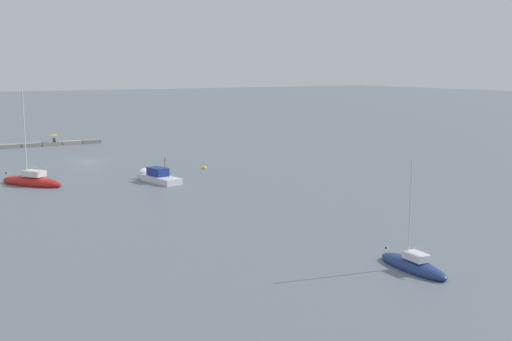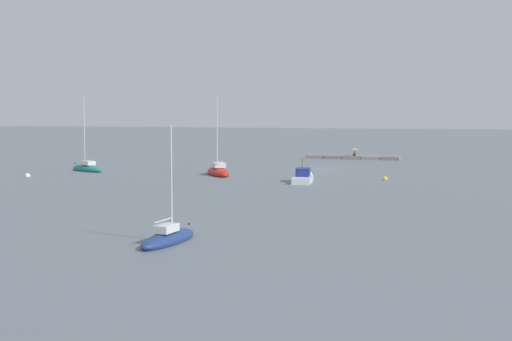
% 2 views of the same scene
% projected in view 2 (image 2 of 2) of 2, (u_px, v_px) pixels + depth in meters
% --- Properties ---
extents(ground_plane, '(500.00, 500.00, 0.00)m').
position_uv_depth(ground_plane, '(323.00, 169.00, 88.54)').
color(ground_plane, slate).
extents(seawall_pier, '(14.94, 1.56, 0.55)m').
position_uv_depth(seawall_pier, '(352.00, 157.00, 106.85)').
color(seawall_pier, gray).
rests_on(seawall_pier, ground_plane).
extents(person_seated_brown_left, '(0.43, 0.63, 0.73)m').
position_uv_depth(person_seated_brown_left, '(354.00, 154.00, 106.48)').
color(person_seated_brown_left, '#1E2333').
rests_on(person_seated_brown_left, seawall_pier).
extents(umbrella_open_yellow, '(1.30, 1.30, 1.28)m').
position_uv_depth(umbrella_open_yellow, '(355.00, 149.00, 106.53)').
color(umbrella_open_yellow, black).
rests_on(umbrella_open_yellow, seawall_pier).
extents(sailboat_navy_near, '(1.78, 5.45, 6.79)m').
position_uv_depth(sailboat_navy_near, '(168.00, 238.00, 37.39)').
color(sailboat_navy_near, navy).
rests_on(sailboat_navy_near, ground_plane).
extents(sailboat_teal_mid, '(6.56, 4.60, 9.78)m').
position_uv_depth(sailboat_teal_mid, '(87.00, 168.00, 84.61)').
color(sailboat_teal_mid, '#197266').
rests_on(sailboat_teal_mid, ground_plane).
extents(sailboat_red_far, '(5.99, 7.42, 9.76)m').
position_uv_depth(sailboat_red_far, '(218.00, 172.00, 79.21)').
color(sailboat_red_far, red).
rests_on(sailboat_red_far, ground_plane).
extents(motorboat_white_mid, '(2.86, 6.17, 3.33)m').
position_uv_depth(motorboat_white_mid, '(303.00, 178.00, 71.33)').
color(motorboat_white_mid, silver).
rests_on(motorboat_white_mid, ground_plane).
extents(mooring_buoy_near, '(0.65, 0.65, 0.65)m').
position_uv_depth(mooring_buoy_near, '(27.00, 176.00, 76.62)').
color(mooring_buoy_near, white).
rests_on(mooring_buoy_near, ground_plane).
extents(mooring_buoy_mid, '(0.57, 0.57, 0.57)m').
position_uv_depth(mooring_buoy_mid, '(385.00, 179.00, 73.25)').
color(mooring_buoy_mid, yellow).
rests_on(mooring_buoy_mid, ground_plane).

